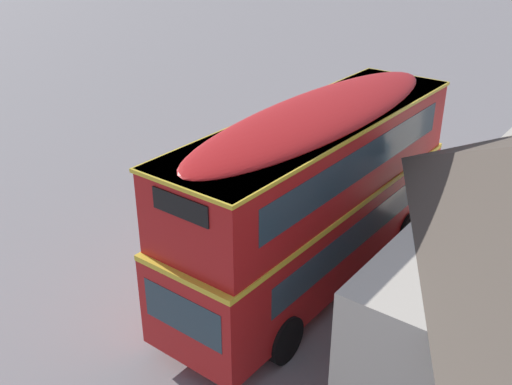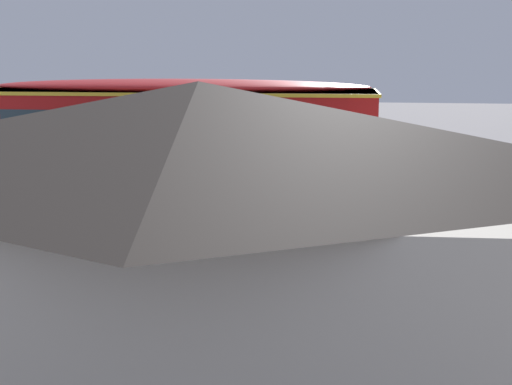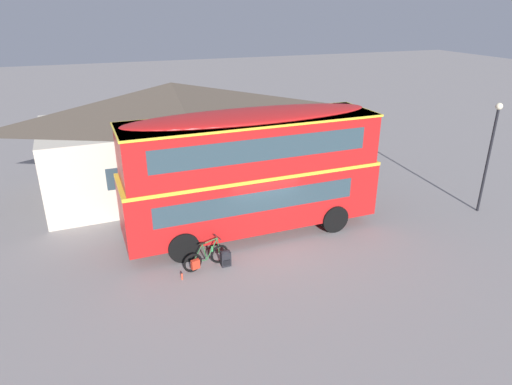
% 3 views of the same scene
% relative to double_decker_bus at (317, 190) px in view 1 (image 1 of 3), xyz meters
% --- Properties ---
extents(ground_plane, '(120.00, 120.00, 0.00)m').
position_rel_double_decker_bus_xyz_m(ground_plane, '(0.10, -0.56, -2.64)').
color(ground_plane, gray).
extents(double_decker_bus, '(9.75, 2.87, 4.79)m').
position_rel_double_decker_bus_xyz_m(double_decker_bus, '(0.00, 0.00, 0.00)').
color(double_decker_bus, black).
rests_on(double_decker_bus, ground).
extents(touring_bicycle, '(1.67, 0.72, 1.05)m').
position_rel_double_decker_bus_xyz_m(touring_bicycle, '(-2.39, -1.97, -2.27)').
color(touring_bicycle, black).
rests_on(touring_bicycle, ground).
extents(backpack_on_ground, '(0.33, 0.31, 0.58)m').
position_rel_double_decker_bus_xyz_m(backpack_on_ground, '(-1.69, -2.07, -2.34)').
color(backpack_on_ground, black).
rests_on(backpack_on_ground, ground).
extents(water_bottle_red_squeeze, '(0.07, 0.07, 0.26)m').
position_rel_double_decker_bus_xyz_m(water_bottle_red_squeeze, '(-3.27, -2.40, -2.52)').
color(water_bottle_red_squeeze, '#D84C33').
rests_on(water_bottle_red_squeeze, ground).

